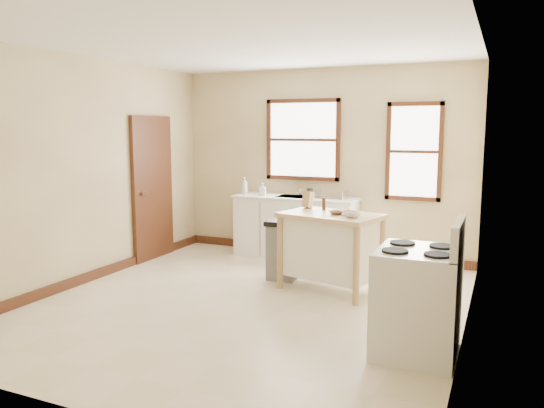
{
  "coord_description": "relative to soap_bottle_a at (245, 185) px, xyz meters",
  "views": [
    {
      "loc": [
        2.53,
        -5.07,
        1.92
      ],
      "look_at": [
        0.11,
        0.4,
        1.07
      ],
      "focal_mm": 35.0,
      "sensor_mm": 36.0,
      "label": 1
    }
  ],
  "objects": [
    {
      "name": "pepper_grinder",
      "position": [
        1.66,
        -1.13,
        -0.04
      ],
      "size": [
        0.06,
        0.06,
        0.15
      ],
      "primitive_type": "cylinder",
      "rotation": [
        0.0,
        0.0,
        -0.4
      ],
      "color": "#3E2310",
      "rests_on": "kitchen_island"
    },
    {
      "name": "wall_left",
      "position": [
        -1.1,
        -2.2,
        0.35
      ],
      "size": [
        0.04,
        5.0,
        2.8
      ],
      "primitive_type": "cube",
      "color": "beige",
      "rests_on": "ground"
    },
    {
      "name": "dish_rack",
      "position": [
        1.42,
        -0.04,
        -0.07
      ],
      "size": [
        0.53,
        0.48,
        0.11
      ],
      "primitive_type": null,
      "rotation": [
        0.0,
        0.0,
        0.43
      ],
      "color": "silver",
      "rests_on": "sink_counter"
    },
    {
      "name": "gas_stove",
      "position": [
        3.05,
        -2.8,
        -0.46
      ],
      "size": [
        0.73,
        0.74,
        1.18
      ],
      "primitive_type": null,
      "color": "silver",
      "rests_on": "ground"
    },
    {
      "name": "ceiling",
      "position": [
        1.15,
        -2.2,
        1.75
      ],
      "size": [
        5.0,
        5.0,
        0.0
      ],
      "primitive_type": "plane",
      "rotation": [
        3.14,
        0.0,
        0.0
      ],
      "color": "white",
      "rests_on": "ground"
    },
    {
      "name": "soap_bottle_b",
      "position": [
        0.34,
        -0.07,
        -0.03
      ],
      "size": [
        0.1,
        0.1,
        0.19
      ],
      "primitive_type": "imported",
      "rotation": [
        0.0,
        0.0,
        0.16
      ],
      "color": "#B2B2B2",
      "rests_on": "sink_counter"
    },
    {
      "name": "window_main",
      "position": [
        0.85,
        0.28,
        0.7
      ],
      "size": [
        1.17,
        0.06,
        1.22
      ],
      "primitive_type": null,
      "color": "#33180D",
      "rests_on": "wall_back"
    },
    {
      "name": "wall_back",
      "position": [
        1.15,
        0.3,
        0.35
      ],
      "size": [
        4.5,
        0.04,
        2.8
      ],
      "primitive_type": "cube",
      "color": "beige",
      "rests_on": "ground"
    },
    {
      "name": "bowl_c",
      "position": [
        2.13,
        -1.53,
        -0.09
      ],
      "size": [
        0.25,
        0.25,
        0.06
      ],
      "primitive_type": "imported",
      "rotation": [
        0.0,
        0.0,
        -0.61
      ],
      "color": "silver",
      "rests_on": "kitchen_island"
    },
    {
      "name": "trash_bin",
      "position": [
        1.13,
        -1.18,
        -0.66
      ],
      "size": [
        0.42,
        0.36,
        0.77
      ],
      "primitive_type": null,
      "rotation": [
        0.0,
        0.0,
        0.08
      ],
      "color": "slate",
      "rests_on": "ground"
    },
    {
      "name": "soap_bottle_a",
      "position": [
        0.0,
        0.0,
        0.0
      ],
      "size": [
        0.11,
        0.12,
        0.25
      ],
      "primitive_type": "imported",
      "rotation": [
        0.0,
        0.0,
        -0.19
      ],
      "color": "#B2B2B2",
      "rests_on": "sink_counter"
    },
    {
      "name": "faucet",
      "position": [
        0.85,
        0.18,
        -0.02
      ],
      "size": [
        0.03,
        0.03,
        0.22
      ],
      "primitive_type": "cylinder",
      "color": "silver",
      "rests_on": "sink_counter"
    },
    {
      "name": "bowl_b",
      "position": [
        2.06,
        -1.36,
        -0.1
      ],
      "size": [
        0.23,
        0.23,
        0.04
      ],
      "primitive_type": "imported",
      "rotation": [
        0.0,
        0.0,
        0.63
      ],
      "color": "brown",
      "rests_on": "kitchen_island"
    },
    {
      "name": "sink_counter",
      "position": [
        0.85,
        0.0,
        -0.59
      ],
      "size": [
        1.86,
        0.62,
        0.92
      ],
      "primitive_type": null,
      "color": "white",
      "rests_on": "ground"
    },
    {
      "name": "baseboard_left",
      "position": [
        -1.07,
        -2.2,
        -0.99
      ],
      "size": [
        0.04,
        5.0,
        0.12
      ],
      "primitive_type": "cube",
      "color": "#33180D",
      "rests_on": "ground"
    },
    {
      "name": "kitchen_island",
      "position": [
        1.83,
        -1.36,
        -0.58
      ],
      "size": [
        1.27,
        0.97,
        0.93
      ],
      "primitive_type": null,
      "rotation": [
        0.0,
        0.0,
        -0.24
      ],
      "color": "#D0B57A",
      "rests_on": "ground"
    },
    {
      "name": "window_side",
      "position": [
        2.5,
        0.28,
        0.55
      ],
      "size": [
        0.77,
        0.06,
        1.37
      ],
      "primitive_type": null,
      "color": "#33180D",
      "rests_on": "wall_back"
    },
    {
      "name": "wall_right",
      "position": [
        3.4,
        -2.2,
        0.35
      ],
      "size": [
        0.04,
        5.0,
        2.8
      ],
      "primitive_type": "cube",
      "color": "beige",
      "rests_on": "ground"
    },
    {
      "name": "knife_block",
      "position": [
        1.43,
        -1.08,
        -0.02
      ],
      "size": [
        0.12,
        0.12,
        0.2
      ],
      "primitive_type": null,
      "rotation": [
        0.0,
        0.0,
        -0.22
      ],
      "color": "#DDB274",
      "rests_on": "kitchen_island"
    },
    {
      "name": "door_left",
      "position": [
        -1.06,
        -0.9,
        0.0
      ],
      "size": [
        0.06,
        0.9,
        2.1
      ],
      "primitive_type": "cube",
      "color": "#33180D",
      "rests_on": "ground"
    },
    {
      "name": "floor",
      "position": [
        1.15,
        -2.2,
        -1.05
      ],
      "size": [
        5.0,
        5.0,
        0.0
      ],
      "primitive_type": "plane",
      "color": "#F6DFC3",
      "rests_on": "ground"
    },
    {
      "name": "bowl_a",
      "position": [
        1.9,
        -1.4,
        -0.1
      ],
      "size": [
        0.22,
        0.22,
        0.04
      ],
      "primitive_type": "imported",
      "rotation": [
        0.0,
        0.0,
        -0.62
      ],
      "color": "brown",
      "rests_on": "kitchen_island"
    },
    {
      "name": "baseboard_back",
      "position": [
        1.15,
        0.27,
        -0.99
      ],
      "size": [
        4.5,
        0.04,
        0.12
      ],
      "primitive_type": "cube",
      "color": "#33180D",
      "rests_on": "ground"
    }
  ]
}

